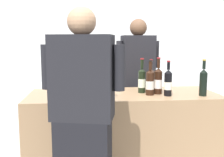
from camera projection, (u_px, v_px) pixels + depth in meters
wall_back at (104, 42)px, 5.04m from camera, size 8.00×0.10×2.80m
counter at (123, 138)px, 2.62m from camera, size 1.84×0.70×0.90m
wine_bottle_0 at (142, 80)px, 2.58m from camera, size 0.07×0.07×0.34m
wine_bottle_1 at (203, 81)px, 2.43m from camera, size 0.07×0.07×0.34m
wine_bottle_2 at (158, 81)px, 2.52m from camera, size 0.08×0.08×0.35m
wine_bottle_3 at (68, 83)px, 2.43m from camera, size 0.08×0.08×0.34m
wine_bottle_4 at (68, 81)px, 2.62m from camera, size 0.08×0.08×0.30m
wine_bottle_5 at (151, 80)px, 2.69m from camera, size 0.08×0.08×0.33m
wine_bottle_6 at (150, 82)px, 2.47m from camera, size 0.08×0.08×0.33m
wine_bottle_7 at (55, 81)px, 2.53m from camera, size 0.07×0.07×0.31m
wine_bottle_8 at (168, 83)px, 2.43m from camera, size 0.07×0.07×0.33m
wine_glass at (111, 85)px, 2.37m from camera, size 0.08×0.08×0.17m
person_server at (137, 89)px, 3.23m from camera, size 0.54×0.28×1.68m
person_guest at (83, 129)px, 1.83m from camera, size 0.56×0.33×1.63m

